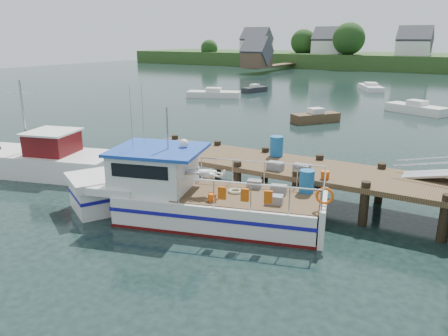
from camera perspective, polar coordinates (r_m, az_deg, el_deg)
The scene contains 10 objects.
ground_plane at distance 18.64m, azimuth 5.00°, elevation -3.13°, with size 160.00×160.00×0.00m, color black.
far_shore at distance 98.61m, azimuth 26.76°, elevation 12.58°, with size 140.00×42.55×9.22m.
dock at distance 16.42m, azimuth 26.16°, elevation 0.63°, with size 16.60×3.00×4.78m.
lobster_boat at distance 15.72m, azimuth -4.83°, elevation -3.60°, with size 9.88×5.08×4.78m.
work_boat at distance 22.70m, azimuth -23.18°, elevation 1.07°, with size 8.45×4.46×4.45m.
moored_rowboat at distance 34.52m, azimuth 11.87°, elevation 6.54°, with size 3.27×3.75×1.09m.
moored_a at distance 48.00m, azimuth -1.35°, elevation 9.66°, with size 6.00×3.97×1.05m.
moored_b at distance 41.26m, azimuth 23.81°, elevation 7.13°, with size 5.36×3.71×1.13m.
moored_d at distance 57.49m, azimuth 18.61°, elevation 9.95°, with size 4.20×5.88×0.95m.
moored_e at distance 52.82m, azimuth 4.02°, elevation 10.23°, with size 2.01×3.61×0.95m.
Camera 1 is at (7.44, -15.87, 6.32)m, focal length 35.00 mm.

